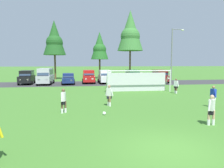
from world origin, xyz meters
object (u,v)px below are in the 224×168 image
object	(u,v)px
player_defender_far	(109,96)
parked_car_slot_far_right	(139,78)
parked_car_slot_left	(46,76)
parked_car_slot_center_right	(105,77)
player_midfield_center	(176,86)
street_lamp	(173,56)
parked_car_slot_center_left	(68,79)
soccer_ball	(104,113)
parked_car_slot_right	(133,76)
player_winger_left	(64,101)
soccer_goal	(138,80)
parked_car_slot_end	(160,76)
parked_car_slot_center	(89,76)
player_striker_near	(213,97)
player_winger_right	(211,110)
parked_car_slot_far_left	(27,77)

from	to	relation	value
player_defender_far	parked_car_slot_far_right	xyz separation A→B (m)	(7.52, 18.24, 0.05)
player_defender_far	parked_car_slot_left	size ratio (longest dim) A/B	0.34
parked_car_slot_center_right	player_midfield_center	bearing A→B (deg)	-63.66
parked_car_slot_far_right	street_lamp	bearing A→B (deg)	-50.61
parked_car_slot_center_left	parked_car_slot_far_right	size ratio (longest dim) A/B	1.01
parked_car_slot_center_right	soccer_ball	bearing A→B (deg)	-96.39
parked_car_slot_center_left	street_lamp	xyz separation A→B (m)	(15.50, -4.04, 3.45)
parked_car_slot_center_right	parked_car_slot_right	distance (m)	5.12
player_winger_left	parked_car_slot_far_right	bearing A→B (deg)	61.61
player_defender_far	parked_car_slot_center_left	size ratio (longest dim) A/B	0.38
soccer_goal	parked_car_slot_right	size ratio (longest dim) A/B	1.60
soccer_ball	parked_car_slot_far_right	distance (m)	22.51
parked_car_slot_center_right	parked_car_slot_end	size ratio (longest dim) A/B	1.01
player_defender_far	street_lamp	world-z (taller)	street_lamp
player_winger_left	parked_car_slot_center_right	size ratio (longest dim) A/B	0.35
soccer_goal	player_defender_far	xyz separation A→B (m)	(-4.44, -7.95, -0.47)
parked_car_slot_center	parked_car_slot_right	distance (m)	7.68
player_striker_near	parked_car_slot_center_left	bearing A→B (deg)	121.51
player_winger_right	parked_car_slot_end	bearing A→B (deg)	74.81
parked_car_slot_left	parked_car_slot_right	bearing A→B (deg)	6.67
soccer_ball	soccer_goal	distance (m)	11.88
parked_car_slot_left	player_midfield_center	bearing A→B (deg)	-37.96
soccer_ball	parked_car_slot_center_left	distance (m)	20.73
soccer_ball	parked_car_slot_end	size ratio (longest dim) A/B	0.05
player_defender_far	parked_car_slot_center_right	xyz separation A→B (m)	(1.71, 18.52, 0.29)
player_striker_near	parked_car_slot_right	xyz separation A→B (m)	(-0.92, 21.24, 0.29)
parked_car_slot_left	street_lamp	world-z (taller)	street_lamp
player_striker_near	parked_car_slot_center_right	size ratio (longest dim) A/B	0.35
player_defender_far	player_winger_right	bearing A→B (deg)	-50.12
parked_car_slot_center_left	parked_car_slot_center_right	xyz separation A→B (m)	(5.92, 0.82, 0.24)
parked_car_slot_center	player_striker_near	bearing A→B (deg)	-67.53
parked_car_slot_center	parked_car_slot_center_right	world-z (taller)	same
parked_car_slot_center	parked_car_slot_center_right	size ratio (longest dim) A/B	0.99
player_defender_far	street_lamp	xyz separation A→B (m)	(11.28, 13.66, 3.50)
soccer_ball	player_defender_far	xyz separation A→B (m)	(0.67, 2.71, 0.71)
parked_car_slot_far_left	parked_car_slot_far_right	world-z (taller)	parked_car_slot_far_left
player_winger_left	street_lamp	world-z (taller)	street_lamp
player_midfield_center	soccer_ball	bearing A→B (deg)	-136.54
parked_car_slot_far_left	parked_car_slot_center_right	size ratio (longest dim) A/B	1.01
parked_car_slot_end	parked_car_slot_far_left	bearing A→B (deg)	179.42
soccer_goal	player_midfield_center	xyz separation A→B (m)	(3.66, -2.34, -0.47)
player_winger_left	parked_car_slot_end	bearing A→B (deg)	54.25
parked_car_slot_center	parked_car_slot_right	size ratio (longest dim) A/B	0.99
soccer_goal	parked_car_slot_center_left	bearing A→B (deg)	131.61
player_midfield_center	parked_car_slot_far_left	world-z (taller)	parked_car_slot_far_left
player_winger_right	soccer_ball	bearing A→B (deg)	151.18
soccer_goal	parked_car_slot_far_left	distance (m)	18.64
player_striker_near	parked_car_slot_far_right	distance (m)	19.85
player_defender_far	parked_car_slot_far_left	distance (m)	21.63
player_striker_near	parked_car_slot_end	distance (m)	20.50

